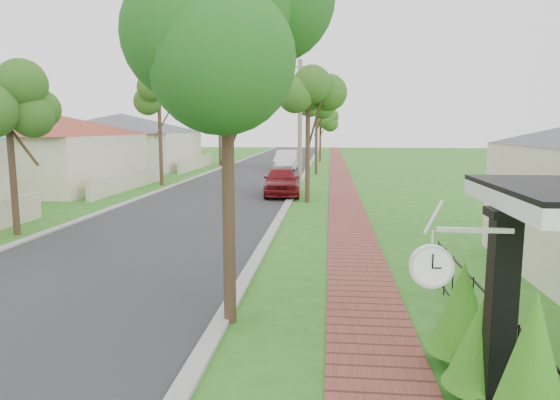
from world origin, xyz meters
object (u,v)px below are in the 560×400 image
at_px(porch_post, 500,325).
at_px(station_clock, 434,264).
at_px(parked_car_red, 281,181).
at_px(utility_pole, 300,125).
at_px(near_tree, 226,39).
at_px(parked_car_white, 287,160).

relative_size(porch_post, station_clock, 2.33).
bearing_deg(parked_car_red, station_clock, -85.09).
relative_size(utility_pole, station_clock, 6.43).
bearing_deg(near_tree, parked_car_red, 92.45).
distance_m(near_tree, utility_pole, 18.55).
relative_size(porch_post, utility_pole, 0.36).
distance_m(porch_post, parked_car_white, 35.05).
height_order(parked_car_red, utility_pole, utility_pole).
height_order(parked_car_white, near_tree, near_tree).
bearing_deg(parked_car_red, near_tree, -93.06).
xyz_separation_m(parked_car_red, near_tree, (0.71, -16.63, 4.12)).
distance_m(parked_car_red, parked_car_white, 15.52).
bearing_deg(parked_car_white, utility_pole, -82.25).
bearing_deg(utility_pole, station_clock, -82.60).
distance_m(porch_post, near_tree, 5.86).
relative_size(near_tree, station_clock, 5.63).
relative_size(porch_post, parked_car_red, 0.58).
distance_m(utility_pole, station_clock, 21.64).
bearing_deg(utility_pole, parked_car_red, -113.39).
distance_m(porch_post, parked_car_red, 19.64).
bearing_deg(parked_car_red, parked_car_white, 88.52).
xyz_separation_m(porch_post, parked_car_red, (-4.46, 19.13, -0.38)).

